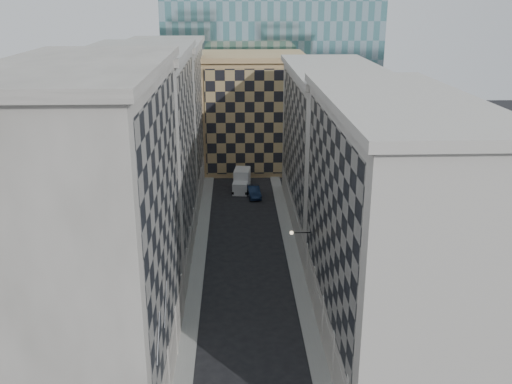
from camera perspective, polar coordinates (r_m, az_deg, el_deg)
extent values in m
cube|color=gray|center=(62.43, -5.82, -7.22)|extent=(1.50, 100.00, 0.15)
cube|color=gray|center=(62.62, 3.88, -7.07)|extent=(1.50, 100.00, 0.15)
cube|color=gray|center=(41.43, -15.86, -4.58)|extent=(10.00, 22.00, 23.00)
cube|color=gray|center=(39.98, -9.24, -2.63)|extent=(0.25, 19.36, 18.00)
cube|color=gray|center=(45.41, -8.56, -16.12)|extent=(0.45, 21.12, 3.20)
cube|color=gray|center=(38.42, -17.47, 11.85)|extent=(10.80, 22.80, 0.70)
cylinder|color=gray|center=(42.86, -9.20, -17.57)|extent=(0.90, 0.90, 4.40)
cylinder|color=gray|center=(47.36, -8.43, -13.61)|extent=(0.90, 0.90, 4.40)
cylinder|color=gray|center=(52.05, -7.81, -10.35)|extent=(0.90, 0.90, 4.40)
cube|color=#9B9790|center=(61.97, -11.32, 3.13)|extent=(10.00, 22.00, 22.00)
cube|color=gray|center=(60.99, -6.87, 4.58)|extent=(0.25, 19.36, 17.00)
cube|color=#9B9790|center=(64.57, -6.56, -4.83)|extent=(0.45, 21.12, 3.20)
cube|color=#9B9790|center=(59.94, -12.03, 13.62)|extent=(10.80, 22.80, 0.70)
cylinder|color=#9B9790|center=(56.89, -7.31, -7.64)|extent=(0.90, 0.90, 4.40)
cylinder|color=#9B9790|center=(61.83, -6.90, -5.35)|extent=(0.90, 0.90, 4.40)
cylinder|color=#9B9790|center=(66.87, -6.54, -3.41)|extent=(0.90, 0.90, 4.40)
cylinder|color=#9B9790|center=(71.97, -6.24, -1.74)|extent=(0.90, 0.90, 4.40)
cube|color=gray|center=(83.26, -9.05, 6.96)|extent=(10.00, 22.00, 21.00)
cube|color=gray|center=(82.53, -5.71, 8.06)|extent=(0.25, 19.36, 16.00)
cube|color=gray|center=(85.11, -5.53, 1.17)|extent=(0.45, 21.12, 3.20)
cube|color=gray|center=(81.72, -9.45, 14.41)|extent=(10.80, 22.80, 0.70)
cylinder|color=gray|center=(77.12, -5.98, -0.29)|extent=(0.90, 0.90, 4.40)
cylinder|color=gray|center=(82.32, -5.75, 0.98)|extent=(0.90, 0.90, 4.40)
cylinder|color=gray|center=(87.56, -5.55, 2.09)|extent=(0.90, 0.90, 4.40)
cylinder|color=gray|center=(92.83, -5.37, 3.08)|extent=(0.90, 0.90, 4.40)
cube|color=#B7B1A8|center=(46.14, 13.24, -3.91)|extent=(10.00, 26.00, 20.00)
cube|color=gray|center=(44.54, 7.31, -2.30)|extent=(0.25, 22.88, 15.00)
cube|color=#B7B1A8|center=(49.00, 6.91, -13.15)|extent=(0.45, 24.96, 3.20)
cube|color=#B7B1A8|center=(43.26, 14.27, 8.83)|extent=(10.80, 26.80, 0.70)
cylinder|color=#B7B1A8|center=(44.43, 8.21, -16.03)|extent=(0.90, 0.90, 4.40)
cylinder|color=#B7B1A8|center=(48.71, 7.12, -12.54)|extent=(0.90, 0.90, 4.40)
cylinder|color=#B7B1A8|center=(53.15, 6.23, -9.62)|extent=(0.90, 0.90, 4.40)
cylinder|color=#B7B1A8|center=(57.72, 5.50, -7.15)|extent=(0.90, 0.90, 4.40)
cube|color=#B7B1A8|center=(71.30, 7.67, 4.17)|extent=(10.00, 28.00, 19.00)
cube|color=gray|center=(70.26, 3.78, 5.34)|extent=(0.25, 24.64, 14.00)
cube|color=#B7B1A8|center=(73.06, 3.68, -1.84)|extent=(0.45, 26.88, 3.20)
cube|color=#B7B1A8|center=(69.46, 8.03, 12.05)|extent=(10.80, 28.80, 0.70)
cube|color=tan|center=(95.76, -0.31, 7.85)|extent=(16.00, 14.00, 18.00)
cube|color=tan|center=(88.81, -0.16, 6.96)|extent=(15.20, 0.25, 16.50)
cube|color=tan|center=(94.39, -0.32, 13.45)|extent=(16.80, 14.80, 0.80)
cube|color=#302B25|center=(108.75, -1.65, 11.85)|extent=(6.00, 6.00, 28.00)
cylinder|color=gray|center=(36.05, -9.75, -14.19)|extent=(0.10, 2.33, 2.33)
cylinder|color=gray|center=(39.43, -9.03, -11.01)|extent=(0.10, 2.33, 2.33)
cylinder|color=black|center=(54.64, 4.52, -4.07)|extent=(1.80, 0.08, 0.08)
sphere|color=#FFE5B2|center=(54.54, 3.58, -4.09)|extent=(0.36, 0.36, 0.36)
cube|color=silver|center=(83.60, -1.58, 0.40)|extent=(2.41, 2.58, 1.76)
cube|color=silver|center=(85.80, -1.40, 1.34)|extent=(2.65, 3.76, 3.02)
cylinder|color=black|center=(83.12, -2.30, -0.04)|extent=(0.40, 0.91, 0.88)
cylinder|color=black|center=(82.91, -0.96, -0.08)|extent=(0.40, 0.91, 0.88)
cylinder|color=black|center=(87.34, -1.94, 0.92)|extent=(0.40, 0.91, 0.88)
cylinder|color=black|center=(87.14, -0.67, 0.88)|extent=(0.40, 0.91, 0.88)
imported|color=#0D1A32|center=(82.29, -0.24, 0.03)|extent=(2.19, 4.93, 1.57)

